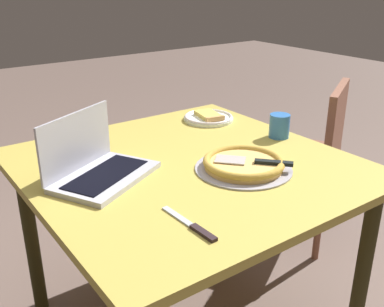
{
  "coord_description": "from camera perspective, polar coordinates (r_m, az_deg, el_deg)",
  "views": [
    {
      "loc": [
        -0.84,
        -1.19,
        1.36
      ],
      "look_at": [
        -0.03,
        -0.06,
        0.8
      ],
      "focal_mm": 41.86,
      "sensor_mm": 36.0,
      "label": 1
    }
  ],
  "objects": [
    {
      "name": "pizza_plate",
      "position": [
        2.05,
        2.14,
        4.61
      ],
      "size": [
        0.23,
        0.23,
        0.04
      ],
      "color": "white",
      "rests_on": "dining_table"
    },
    {
      "name": "drink_cup",
      "position": [
        1.86,
        11.1,
        3.49
      ],
      "size": [
        0.08,
        0.08,
        0.1
      ],
      "color": "#306DBE",
      "rests_on": "dining_table"
    },
    {
      "name": "table_knife",
      "position": [
        1.2,
        0.18,
        -9.28
      ],
      "size": [
        0.03,
        0.22,
        0.01
      ],
      "color": "silver",
      "rests_on": "dining_table"
    },
    {
      "name": "laptop",
      "position": [
        1.5,
        -12.05,
        -1.47
      ],
      "size": [
        0.41,
        0.36,
        0.21
      ],
      "color": "#B5B5C4",
      "rests_on": "dining_table"
    },
    {
      "name": "chair_near",
      "position": [
        2.42,
        14.27,
        0.54
      ],
      "size": [
        0.62,
        0.62,
        0.85
      ],
      "color": "brown",
      "rests_on": "ground_plane"
    },
    {
      "name": "dining_table",
      "position": [
        1.63,
        -0.55,
        -4.02
      ],
      "size": [
        1.09,
        1.1,
        0.73
      ],
      "color": "#B49F43",
      "rests_on": "ground_plane"
    },
    {
      "name": "pizza_tray",
      "position": [
        1.54,
        6.61,
        -1.34
      ],
      "size": [
        0.33,
        0.33,
        0.04
      ],
      "color": "#A3A1AB",
      "rests_on": "dining_table"
    }
  ]
}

